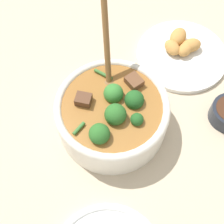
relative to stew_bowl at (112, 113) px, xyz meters
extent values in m
plane|color=#C6B293|center=(0.00, 0.00, -0.05)|extent=(4.00, 4.00, 0.00)
cylinder|color=white|center=(0.00, 0.00, -0.01)|extent=(0.23, 0.23, 0.08)
torus|color=white|center=(0.00, 0.00, 0.03)|extent=(0.23, 0.23, 0.02)
cylinder|color=#9E662D|center=(0.00, 0.00, 0.01)|extent=(0.21, 0.21, 0.05)
sphere|color=#387F33|center=(0.01, 0.02, 0.04)|extent=(0.04, 0.04, 0.04)
cylinder|color=#6B9956|center=(0.01, 0.02, 0.01)|extent=(0.01, 0.01, 0.02)
sphere|color=#2D6B28|center=(-0.01, -0.03, 0.04)|extent=(0.04, 0.04, 0.04)
cylinder|color=#6B9956|center=(-0.01, -0.03, 0.01)|extent=(0.02, 0.02, 0.02)
sphere|color=#235B23|center=(0.03, -0.05, 0.04)|extent=(0.03, 0.03, 0.03)
cylinder|color=#6B9956|center=(0.03, -0.05, 0.02)|extent=(0.01, 0.01, 0.01)
sphere|color=#2D6B28|center=(-0.05, -0.05, 0.04)|extent=(0.04, 0.04, 0.04)
cylinder|color=#6B9956|center=(-0.05, -0.05, 0.01)|extent=(0.01, 0.01, 0.02)
sphere|color=#235B23|center=(0.04, -0.01, 0.04)|extent=(0.04, 0.04, 0.04)
cylinder|color=#6B9956|center=(0.04, -0.01, 0.01)|extent=(0.01, 0.01, 0.02)
cube|color=brown|center=(-0.05, 0.03, 0.04)|extent=(0.04, 0.04, 0.02)
cube|color=brown|center=(0.06, 0.03, 0.03)|extent=(0.03, 0.04, 0.02)
cylinder|color=#3D7533|center=(0.01, 0.07, 0.03)|extent=(0.03, 0.04, 0.01)
cylinder|color=#3D7533|center=(-0.08, -0.02, 0.03)|extent=(0.03, 0.02, 0.01)
ellipsoid|color=brown|center=(0.02, 0.06, 0.03)|extent=(0.04, 0.03, 0.01)
cylinder|color=brown|center=(0.03, 0.10, 0.11)|extent=(0.04, 0.10, 0.18)
cylinder|color=white|center=(0.24, 0.10, -0.05)|extent=(0.23, 0.23, 0.01)
ellipsoid|color=#CC8E47|center=(0.22, 0.12, -0.03)|extent=(0.04, 0.05, 0.03)
ellipsoid|color=#CC8E47|center=(0.26, 0.10, -0.03)|extent=(0.05, 0.04, 0.03)
ellipsoid|color=#CC8E47|center=(0.25, 0.10, -0.03)|extent=(0.06, 0.05, 0.03)
ellipsoid|color=#CC8E47|center=(0.25, 0.14, -0.02)|extent=(0.07, 0.07, 0.03)
camera|label=1|loc=(-0.13, -0.28, 0.57)|focal=50.00mm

